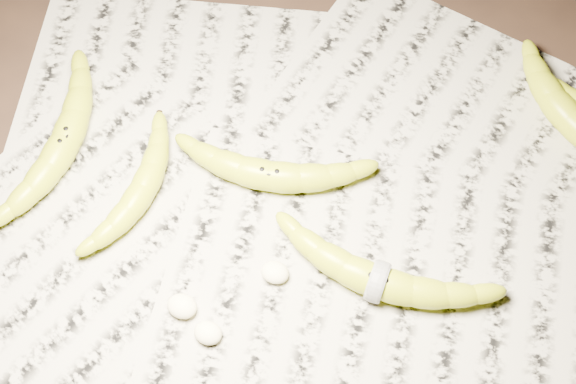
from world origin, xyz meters
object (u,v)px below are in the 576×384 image
at_px(banana_left_a, 64,140).
at_px(banana_center, 270,174).
at_px(banana_taped, 378,280).
at_px(banana_left_b, 142,188).
at_px(banana_upper_a, 571,118).

relative_size(banana_left_a, banana_center, 1.06).
bearing_deg(banana_taped, banana_left_b, 177.64).
bearing_deg(banana_left_a, banana_center, -83.79).
distance_m(banana_taped, banana_upper_a, 0.32).
bearing_deg(banana_left_a, banana_taped, -99.18).
relative_size(banana_left_b, banana_taped, 0.75).
distance_m(banana_left_a, banana_taped, 0.41).
distance_m(banana_left_b, banana_upper_a, 0.53).
distance_m(banana_left_a, banana_upper_a, 0.62).
bearing_deg(banana_upper_a, banana_taped, -83.04).
distance_m(banana_left_b, banana_taped, 0.29).
relative_size(banana_left_b, banana_upper_a, 0.85).
bearing_deg(banana_center, banana_left_b, -163.96).
relative_size(banana_taped, banana_upper_a, 1.14).
height_order(banana_left_b, banana_taped, banana_taped).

